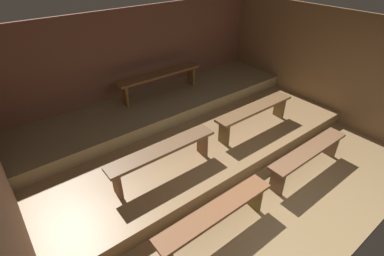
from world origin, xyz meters
name	(u,v)px	position (x,y,z in m)	size (l,w,h in m)	color
ground	(207,157)	(0.00, 2.21, -0.04)	(6.69, 5.23, 0.08)	#95774F
wall_back	(140,62)	(0.00, 4.46, 1.11)	(6.69, 0.06, 2.23)	brown
wall_right	(314,61)	(2.97, 2.21, 1.11)	(0.06, 5.23, 2.23)	brown
platform_lower	(185,133)	(0.00, 2.89, 0.13)	(5.89, 3.08, 0.25)	#95724B
platform_middle	(161,106)	(0.00, 3.73, 0.38)	(5.89, 1.40, 0.25)	#8D7D59
bench_floor_left	(216,215)	(-1.01, 0.88, 0.38)	(1.75, 0.29, 0.47)	brown
bench_floor_right	(308,154)	(1.01, 0.88, 0.38)	(1.75, 0.29, 0.47)	brown
bench_lower_left	(163,153)	(-1.01, 2.07, 0.63)	(1.77, 0.29, 0.47)	brown
bench_lower_right	(255,111)	(1.01, 2.07, 0.63)	(1.77, 0.29, 0.47)	brown
bench_middle_center	(160,77)	(0.17, 3.97, 0.89)	(1.89, 0.29, 0.47)	brown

